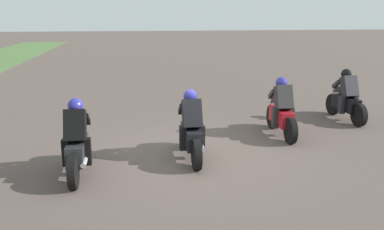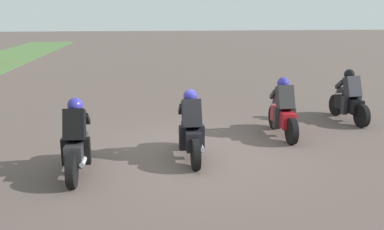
{
  "view_description": "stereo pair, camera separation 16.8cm",
  "coord_description": "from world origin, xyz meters",
  "px_view_note": "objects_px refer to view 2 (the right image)",
  "views": [
    {
      "loc": [
        -8.74,
        1.21,
        3.13
      ],
      "look_at": [
        -0.01,
        0.03,
        0.9
      ],
      "focal_mm": 38.43,
      "sensor_mm": 36.0,
      "label": 1
    },
    {
      "loc": [
        -8.76,
        1.05,
        3.13
      ],
      "look_at": [
        -0.01,
        0.03,
        0.9
      ],
      "focal_mm": 38.43,
      "sensor_mm": 36.0,
      "label": 2
    }
  ],
  "objects_px": {
    "rider_lane_b": "(283,112)",
    "rider_lane_c": "(191,131)",
    "rider_lane_a": "(349,100)",
    "rider_lane_d": "(77,143)"
  },
  "relations": [
    {
      "from": "rider_lane_b",
      "to": "rider_lane_c",
      "type": "distance_m",
      "value": 2.88
    },
    {
      "from": "rider_lane_b",
      "to": "rider_lane_c",
      "type": "height_order",
      "value": "same"
    },
    {
      "from": "rider_lane_d",
      "to": "rider_lane_c",
      "type": "bearing_deg",
      "value": -75.23
    },
    {
      "from": "rider_lane_a",
      "to": "rider_lane_b",
      "type": "xyz_separation_m",
      "value": [
        -1.22,
        2.41,
        0.0
      ]
    },
    {
      "from": "rider_lane_b",
      "to": "rider_lane_c",
      "type": "relative_size",
      "value": 1.0
    },
    {
      "from": "rider_lane_b",
      "to": "rider_lane_d",
      "type": "bearing_deg",
      "value": 112.7
    },
    {
      "from": "rider_lane_a",
      "to": "rider_lane_c",
      "type": "xyz_separation_m",
      "value": [
        -2.6,
        4.93,
        0.0
      ]
    },
    {
      "from": "rider_lane_c",
      "to": "rider_lane_d",
      "type": "xyz_separation_m",
      "value": [
        -0.61,
        2.33,
        0.0
      ]
    },
    {
      "from": "rider_lane_a",
      "to": "rider_lane_d",
      "type": "xyz_separation_m",
      "value": [
        -3.21,
        7.26,
        0.0
      ]
    },
    {
      "from": "rider_lane_c",
      "to": "rider_lane_b",
      "type": "bearing_deg",
      "value": -62.48
    }
  ]
}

